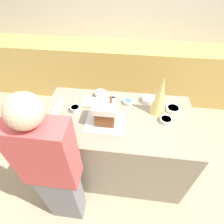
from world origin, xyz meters
name	(u,v)px	position (x,y,z in m)	size (l,w,h in m)	color
ground_plane	(116,164)	(0.00, 0.00, 0.00)	(12.00, 12.00, 0.00)	tan
wall_back	(129,18)	(0.00, 1.96, 1.30)	(8.00, 0.05, 2.60)	beige
back_cabinet_block	(126,72)	(0.00, 1.63, 0.48)	(6.00, 0.60, 0.96)	tan
kitchen_island	(116,144)	(0.00, 0.00, 0.46)	(1.55, 0.84, 0.92)	gray
baking_tray	(106,121)	(-0.11, -0.08, 0.92)	(0.38, 0.32, 0.01)	silver
gingerbread_house	(105,113)	(-0.11, -0.08, 1.04)	(0.20, 0.19, 0.29)	brown
decorative_tree	(160,96)	(0.40, 0.13, 1.12)	(0.16, 0.16, 0.40)	#DBD675
candy_bowl_far_right	(112,100)	(-0.09, 0.23, 0.94)	(0.11, 0.11, 0.04)	white
candy_bowl_beside_tree	(148,99)	(0.31, 0.28, 0.95)	(0.14, 0.14, 0.05)	white
candy_bowl_far_left	(128,102)	(0.09, 0.22, 0.94)	(0.10, 0.10, 0.04)	silver
candy_bowl_center_rear	(166,120)	(0.48, -0.01, 0.94)	(0.12, 0.12, 0.04)	white
candy_bowl_near_tray_left	(75,109)	(-0.44, 0.04, 0.95)	(0.10, 0.10, 0.05)	silver
candy_bowl_behind_tray	(173,109)	(0.56, 0.17, 0.94)	(0.14, 0.14, 0.04)	white
candy_bowl_front_corner	(100,94)	(-0.23, 0.32, 0.95)	(0.13, 0.13, 0.05)	silver
cookbook	(90,102)	(-0.32, 0.17, 0.93)	(0.19, 0.17, 0.02)	#CCB78C
person	(54,172)	(-0.45, -0.61, 0.84)	(0.43, 0.53, 1.63)	slate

